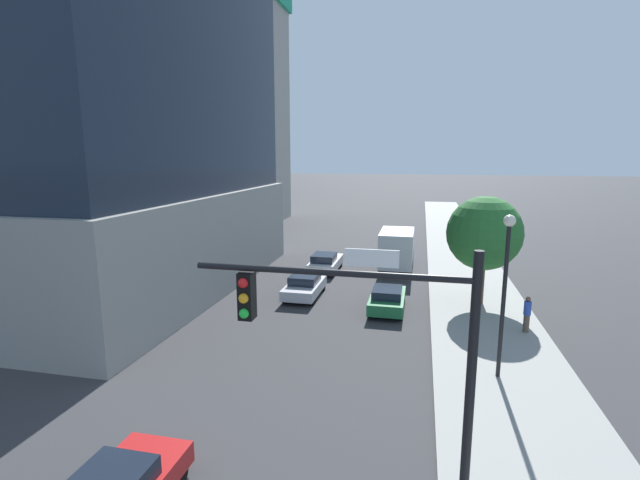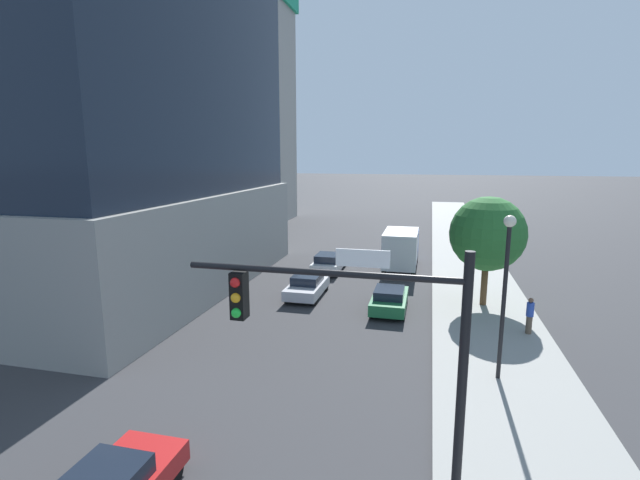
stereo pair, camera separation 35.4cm
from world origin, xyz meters
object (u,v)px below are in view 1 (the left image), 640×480
at_px(car_white, 325,262).
at_px(street_tree, 484,233).
at_px(pedestrian_blue_shirt, 527,314).
at_px(box_truck, 397,247).
at_px(car_green, 387,299).
at_px(street_lamp, 506,274).
at_px(construction_building, 228,92).
at_px(car_silver, 305,286).
at_px(traffic_light_pole, 372,344).

bearing_deg(car_white, street_tree, -29.11).
bearing_deg(pedestrian_blue_shirt, box_truck, 120.26).
bearing_deg(car_green, street_lamp, -56.01).
relative_size(construction_building, street_tree, 5.88).
relative_size(street_tree, car_silver, 1.48).
relative_size(traffic_light_pole, car_white, 1.51).
relative_size(street_lamp, pedestrian_blue_shirt, 3.55).
xyz_separation_m(street_lamp, box_truck, (-4.78, 16.68, -2.50)).
bearing_deg(car_green, construction_building, 126.10).
xyz_separation_m(car_green, box_truck, (0.00, 9.59, 1.05)).
height_order(traffic_light_pole, street_lamp, traffic_light_pole).
bearing_deg(car_silver, pedestrian_blue_shirt, -16.44).
xyz_separation_m(construction_building, pedestrian_blue_shirt, (29.25, -32.86, -15.20)).
distance_m(car_silver, pedestrian_blue_shirt, 12.46).
bearing_deg(box_truck, street_lamp, -74.00).
bearing_deg(street_lamp, car_green, 123.99).
bearing_deg(car_white, street_lamp, -56.10).
relative_size(construction_building, traffic_light_pole, 5.49).
height_order(street_tree, car_green, street_tree).
height_order(construction_building, traffic_light_pole, construction_building).
bearing_deg(box_truck, car_green, -90.00).
bearing_deg(box_truck, street_tree, -56.06).
relative_size(construction_building, car_silver, 8.73).
bearing_deg(car_green, car_silver, 164.25).
distance_m(street_tree, car_white, 12.29).
relative_size(car_silver, car_green, 1.03).
bearing_deg(construction_building, traffic_light_pole, -63.43).
bearing_deg(street_lamp, construction_building, 125.71).
relative_size(traffic_light_pole, street_lamp, 1.05).
relative_size(street_lamp, car_green, 1.55).
distance_m(box_truck, pedestrian_blue_shirt, 13.52).
distance_m(street_lamp, car_white, 18.13).
bearing_deg(street_tree, street_lamp, -92.31).
height_order(traffic_light_pole, pedestrian_blue_shirt, traffic_light_pole).
xyz_separation_m(construction_building, car_white, (17.31, -23.12, -15.55)).
distance_m(car_green, box_truck, 9.65).
xyz_separation_m(street_tree, car_green, (-5.15, -1.94, -3.57)).
height_order(car_silver, car_green, car_silver).
distance_m(construction_building, car_green, 41.16).
height_order(traffic_light_pole, street_tree, traffic_light_pole).
distance_m(traffic_light_pole, car_white, 24.31).
bearing_deg(box_truck, pedestrian_blue_shirt, -59.74).
bearing_deg(construction_building, street_lamp, -54.29).
xyz_separation_m(car_green, car_white, (-5.14, 7.67, 0.04)).
distance_m(construction_building, pedestrian_blue_shirt, 46.55).
xyz_separation_m(construction_building, street_tree, (27.59, -28.84, -12.02)).
distance_m(construction_building, street_lamp, 48.18).
xyz_separation_m(traffic_light_pole, pedestrian_blue_shirt, (6.07, 13.51, -3.64)).
distance_m(traffic_light_pole, street_lamp, 9.42).
height_order(construction_building, box_truck, construction_building).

